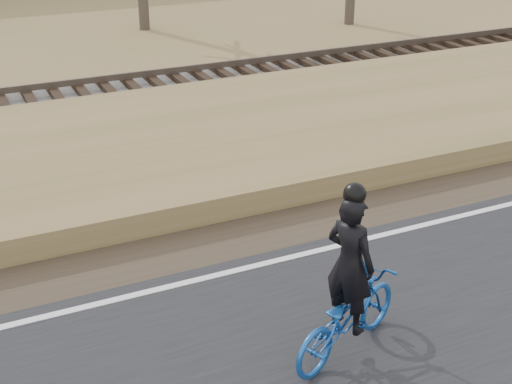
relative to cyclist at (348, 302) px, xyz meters
name	(u,v)px	position (x,y,z in m)	size (l,w,h in m)	color
cyclist	(348,302)	(0.00, 0.00, 0.00)	(2.01, 1.36, 2.22)	#164A9A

